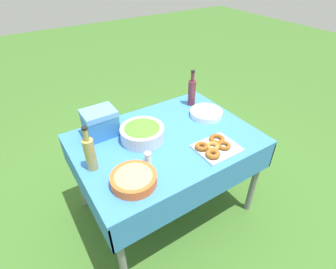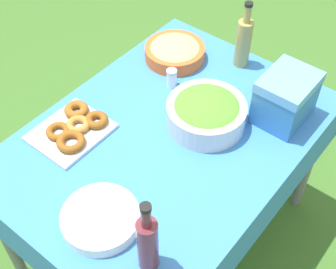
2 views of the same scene
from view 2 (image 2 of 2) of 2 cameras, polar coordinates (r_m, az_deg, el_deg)
ground_plane at (r=2.48m, az=-0.13°, el=-12.18°), size 14.00×14.00×0.00m
picnic_table at (r=1.93m, az=-0.16°, el=-2.03°), size 1.32×0.96×0.77m
salad_bowl at (r=1.86m, az=4.68°, el=2.72°), size 0.32×0.32×0.12m
pasta_bowl at (r=2.19m, az=0.83°, el=10.12°), size 0.28×0.28×0.08m
donut_platter at (r=1.89m, az=-11.40°, el=0.74°), size 0.30×0.25×0.05m
plate_stack at (r=1.61m, az=-8.22°, el=-10.14°), size 0.27×0.27×0.05m
olive_oil_bottle at (r=2.14m, az=9.20°, el=11.17°), size 0.07×0.07×0.32m
wine_bottle at (r=1.43m, az=-2.49°, el=-13.05°), size 0.07×0.07×0.32m
cooler_box at (r=1.91m, az=14.14°, el=4.36°), size 0.23×0.19×0.21m
salt_shaker at (r=2.04m, az=0.45°, el=6.91°), size 0.05×0.05×0.09m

